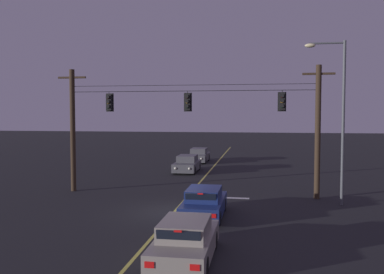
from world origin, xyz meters
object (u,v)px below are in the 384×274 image
traffic_light_centre (282,102)px  car_waiting_near_lane (204,203)px  car_oncoming_lead (187,164)px  traffic_light_leftmost (109,102)px  street_lamp_corner (338,108)px  traffic_light_left_inner (187,102)px  car_oncoming_trailing (199,156)px  car_waiting_second_near (185,241)px

traffic_light_centre → car_waiting_near_lane: traffic_light_centre is taller
car_oncoming_lead → traffic_light_leftmost: bearing=-108.4°
car_oncoming_lead → street_lamp_corner: (10.01, -11.12, 4.52)m
traffic_light_left_inner → car_waiting_near_lane: bearing=-71.9°
car_oncoming_trailing → traffic_light_leftmost: bearing=-100.6°
car_waiting_near_lane → car_oncoming_lead: 15.22m
car_oncoming_trailing → street_lamp_corner: bearing=-61.2°
traffic_light_leftmost → traffic_light_centre: bearing=0.0°
traffic_light_leftmost → street_lamp_corner: bearing=-6.5°
car_oncoming_trailing → car_waiting_second_near: bearing=-82.6°
traffic_light_leftmost → car_waiting_near_lane: bearing=-38.3°
traffic_light_left_inner → car_waiting_near_lane: size_ratio=0.28×
car_oncoming_lead → street_lamp_corner: 15.63m
traffic_light_centre → car_waiting_near_lane: bearing=-126.2°
car_waiting_near_lane → car_waiting_second_near: (0.15, -5.81, 0.00)m
car_oncoming_trailing → street_lamp_corner: street_lamp_corner is taller
street_lamp_corner → traffic_light_centre: bearing=151.7°
car_waiting_near_lane → car_oncoming_lead: (-3.41, 14.83, -0.00)m
traffic_light_leftmost → car_oncoming_lead: bearing=71.6°
car_oncoming_lead → traffic_light_centre: bearing=-53.1°
car_oncoming_trailing → car_waiting_second_near: size_ratio=1.02×
traffic_light_leftmost → street_lamp_corner: size_ratio=0.14×
traffic_light_leftmost → car_oncoming_trailing: traffic_light_leftmost is taller
car_oncoming_lead → car_waiting_second_near: bearing=-80.2°
traffic_light_centre → traffic_light_left_inner: bearing=180.0°
traffic_light_leftmost → car_waiting_second_near: size_ratio=0.28×
traffic_light_leftmost → car_waiting_second_near: 13.83m
traffic_light_centre → car_oncoming_trailing: (-7.28, 16.81, -4.91)m
car_oncoming_lead → car_waiting_second_near: size_ratio=1.02×
traffic_light_leftmost → car_waiting_near_lane: traffic_light_leftmost is taller
traffic_light_centre → car_oncoming_lead: bearing=126.9°
street_lamp_corner → car_waiting_near_lane: bearing=-150.7°
traffic_light_left_inner → traffic_light_centre: bearing=0.0°
traffic_light_leftmost → car_oncoming_lead: traffic_light_leftmost is taller
traffic_light_centre → car_waiting_near_lane: size_ratio=0.28×
car_oncoming_lead → car_oncoming_trailing: (-0.06, 7.19, 0.00)m
traffic_light_centre → car_oncoming_trailing: traffic_light_centre is taller
traffic_light_centre → traffic_light_leftmost: bearing=180.0°
car_oncoming_trailing → traffic_light_left_inner: bearing=-84.0°
car_oncoming_trailing → car_waiting_near_lane: bearing=-81.0°
car_oncoming_lead → car_waiting_second_near: 20.94m
traffic_light_left_inner → car_oncoming_trailing: 17.60m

